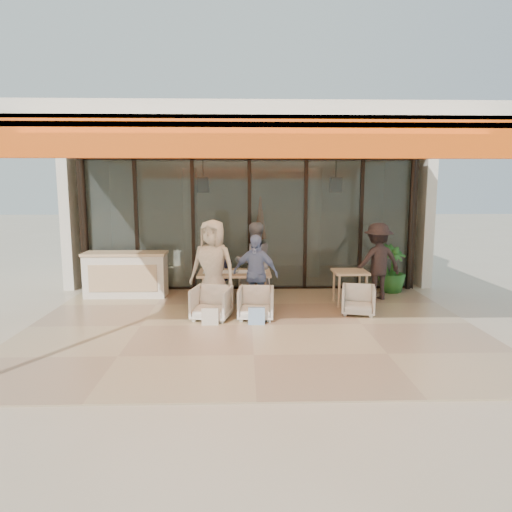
{
  "coord_description": "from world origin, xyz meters",
  "views": [
    {
      "loc": [
        -0.14,
        -7.96,
        2.48
      ],
      "look_at": [
        0.1,
        0.9,
        1.15
      ],
      "focal_mm": 32.0,
      "sensor_mm": 36.0,
      "label": 1
    }
  ],
  "objects_px": {
    "chair_far_left": "(217,284)",
    "standing_woman": "(377,262)",
    "side_table": "(350,276)",
    "potted_palm": "(392,269)",
    "chair_near_left": "(211,302)",
    "chair_near_right": "(256,302)",
    "diner_navy": "(216,267)",
    "dining_table": "(234,275)",
    "diner_cream": "(213,267)",
    "diner_grey": "(254,262)",
    "diner_periwinkle": "(255,274)",
    "side_chair": "(358,299)",
    "chair_far_right": "(254,282)",
    "host_counter": "(126,274)"
  },
  "relations": [
    {
      "from": "host_counter",
      "to": "standing_woman",
      "type": "bearing_deg",
      "value": -4.14
    },
    {
      "from": "chair_far_right",
      "to": "diner_periwinkle",
      "type": "xyz_separation_m",
      "value": [
        -0.0,
        -1.4,
        0.45
      ]
    },
    {
      "from": "diner_periwinkle",
      "to": "side_chair",
      "type": "distance_m",
      "value": 2.09
    },
    {
      "from": "chair_far_left",
      "to": "standing_woman",
      "type": "distance_m",
      "value": 3.64
    },
    {
      "from": "side_table",
      "to": "host_counter",
      "type": "bearing_deg",
      "value": 170.31
    },
    {
      "from": "chair_far_right",
      "to": "diner_periwinkle",
      "type": "relative_size",
      "value": 0.43
    },
    {
      "from": "diner_navy",
      "to": "diner_cream",
      "type": "xyz_separation_m",
      "value": [
        0.0,
        -0.9,
        0.17
      ]
    },
    {
      "from": "side_table",
      "to": "potted_palm",
      "type": "xyz_separation_m",
      "value": [
        1.26,
        1.11,
        -0.06
      ]
    },
    {
      "from": "chair_far_left",
      "to": "diner_periwinkle",
      "type": "relative_size",
      "value": 0.38
    },
    {
      "from": "chair_far_left",
      "to": "diner_grey",
      "type": "bearing_deg",
      "value": 147.16
    },
    {
      "from": "diner_grey",
      "to": "standing_woman",
      "type": "distance_m",
      "value": 2.73
    },
    {
      "from": "dining_table",
      "to": "diner_navy",
      "type": "distance_m",
      "value": 0.61
    },
    {
      "from": "chair_far_left",
      "to": "diner_grey",
      "type": "distance_m",
      "value": 1.13
    },
    {
      "from": "dining_table",
      "to": "chair_near_right",
      "type": "xyz_separation_m",
      "value": [
        0.43,
        -0.96,
        -0.35
      ]
    },
    {
      "from": "diner_cream",
      "to": "potted_palm",
      "type": "distance_m",
      "value": 4.44
    },
    {
      "from": "diner_navy",
      "to": "standing_woman",
      "type": "distance_m",
      "value": 3.57
    },
    {
      "from": "chair_far_left",
      "to": "chair_near_left",
      "type": "xyz_separation_m",
      "value": [
        0.0,
        -1.9,
        0.05
      ]
    },
    {
      "from": "chair_near_right",
      "to": "diner_grey",
      "type": "xyz_separation_m",
      "value": [
        0.0,
        1.4,
        0.53
      ]
    },
    {
      "from": "chair_far_right",
      "to": "diner_cream",
      "type": "xyz_separation_m",
      "value": [
        -0.84,
        -1.4,
        0.6
      ]
    },
    {
      "from": "side_table",
      "to": "side_chair",
      "type": "bearing_deg",
      "value": -90.0
    },
    {
      "from": "chair_near_right",
      "to": "standing_woman",
      "type": "xyz_separation_m",
      "value": [
        2.73,
        1.45,
        0.52
      ]
    },
    {
      "from": "diner_cream",
      "to": "side_table",
      "type": "bearing_deg",
      "value": 29.59
    },
    {
      "from": "diner_navy",
      "to": "side_table",
      "type": "height_order",
      "value": "diner_navy"
    },
    {
      "from": "chair_far_right",
      "to": "diner_navy",
      "type": "xyz_separation_m",
      "value": [
        -0.84,
        -0.5,
        0.43
      ]
    },
    {
      "from": "diner_periwinkle",
      "to": "host_counter",
      "type": "bearing_deg",
      "value": 172.85
    },
    {
      "from": "chair_near_left",
      "to": "diner_cream",
      "type": "height_order",
      "value": "diner_cream"
    },
    {
      "from": "dining_table",
      "to": "chair_near_right",
      "type": "height_order",
      "value": "dining_table"
    },
    {
      "from": "host_counter",
      "to": "diner_cream",
      "type": "relative_size",
      "value": 0.99
    },
    {
      "from": "chair_far_left",
      "to": "chair_near_left",
      "type": "height_order",
      "value": "chair_near_left"
    },
    {
      "from": "dining_table",
      "to": "side_table",
      "type": "height_order",
      "value": "dining_table"
    },
    {
      "from": "standing_woman",
      "to": "side_table",
      "type": "bearing_deg",
      "value": 17.35
    },
    {
      "from": "chair_near_left",
      "to": "diner_periwinkle",
      "type": "height_order",
      "value": "diner_periwinkle"
    },
    {
      "from": "dining_table",
      "to": "side_chair",
      "type": "bearing_deg",
      "value": -15.68
    },
    {
      "from": "side_chair",
      "to": "diner_grey",
      "type": "bearing_deg",
      "value": 164.26
    },
    {
      "from": "diner_navy",
      "to": "standing_woman",
      "type": "relative_size",
      "value": 0.89
    },
    {
      "from": "potted_palm",
      "to": "standing_woman",
      "type": "bearing_deg",
      "value": -129.16
    },
    {
      "from": "chair_near_left",
      "to": "diner_grey",
      "type": "bearing_deg",
      "value": 71.66
    },
    {
      "from": "chair_far_right",
      "to": "standing_woman",
      "type": "relative_size",
      "value": 0.39
    },
    {
      "from": "chair_near_left",
      "to": "diner_periwinkle",
      "type": "relative_size",
      "value": 0.45
    },
    {
      "from": "dining_table",
      "to": "diner_periwinkle",
      "type": "bearing_deg",
      "value": -46.97
    },
    {
      "from": "diner_navy",
      "to": "potted_palm",
      "type": "relative_size",
      "value": 1.33
    },
    {
      "from": "standing_woman",
      "to": "potted_palm",
      "type": "bearing_deg",
      "value": -143.33
    },
    {
      "from": "dining_table",
      "to": "chair_far_right",
      "type": "xyz_separation_m",
      "value": [
        0.43,
        0.94,
        -0.35
      ]
    },
    {
      "from": "diner_cream",
      "to": "side_chair",
      "type": "relative_size",
      "value": 2.89
    },
    {
      "from": "host_counter",
      "to": "side_table",
      "type": "distance_m",
      "value": 5.0
    },
    {
      "from": "diner_cream",
      "to": "potted_palm",
      "type": "height_order",
      "value": "diner_cream"
    },
    {
      "from": "chair_near_left",
      "to": "chair_near_right",
      "type": "distance_m",
      "value": 0.84
    },
    {
      "from": "chair_far_right",
      "to": "diner_cream",
      "type": "distance_m",
      "value": 1.74
    },
    {
      "from": "host_counter",
      "to": "chair_far_right",
      "type": "xyz_separation_m",
      "value": [
        2.9,
        0.04,
        -0.2
      ]
    },
    {
      "from": "chair_near_left",
      "to": "dining_table",
      "type": "bearing_deg",
      "value": 79.19
    }
  ]
}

